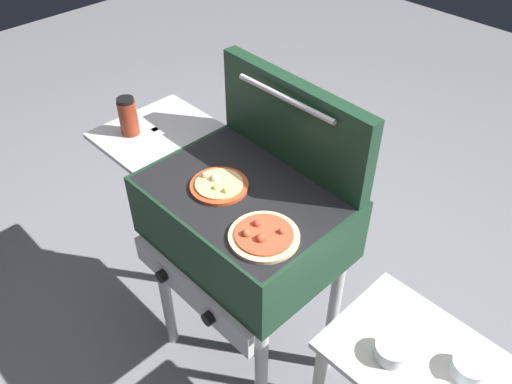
{
  "coord_description": "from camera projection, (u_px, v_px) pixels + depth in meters",
  "views": [
    {
      "loc": [
        0.92,
        -0.85,
        1.95
      ],
      "look_at": [
        0.05,
        0.0,
        0.92
      ],
      "focal_mm": 36.52,
      "sensor_mm": 36.0,
      "label": 1
    }
  ],
  "objects": [
    {
      "name": "sauce_jar",
      "position": [
        128.0,
        116.0,
        1.84
      ],
      "size": [
        0.07,
        0.07,
        0.14
      ],
      "color": "maroon",
      "rests_on": "grill"
    },
    {
      "name": "grill_lid_open",
      "position": [
        293.0,
        123.0,
        1.66
      ],
      "size": [
        0.63,
        0.09,
        0.3
      ],
      "color": "#193823",
      "rests_on": "grill"
    },
    {
      "name": "topping_bowl_far",
      "position": [
        391.0,
        351.0,
        1.37
      ],
      "size": [
        0.09,
        0.09,
        0.04
      ],
      "color": "silver",
      "rests_on": "prep_table"
    },
    {
      "name": "topping_bowl_near",
      "position": [
        469.0,
        368.0,
        1.33
      ],
      "size": [
        0.09,
        0.09,
        0.04
      ],
      "color": "silver",
      "rests_on": "prep_table"
    },
    {
      "name": "grill",
      "position": [
        242.0,
        221.0,
        1.74
      ],
      "size": [
        0.96,
        0.53,
        0.9
      ],
      "color": "#193823",
      "rests_on": "ground_plane"
    },
    {
      "name": "ground_plane",
      "position": [
        248.0,
        351.0,
        2.22
      ],
      "size": [
        8.0,
        8.0,
        0.0
      ],
      "primitive_type": "plane",
      "color": "gray"
    },
    {
      "name": "pizza_pepperoni",
      "position": [
        264.0,
        236.0,
        1.47
      ],
      "size": [
        0.2,
        0.2,
        0.04
      ],
      "color": "beige",
      "rests_on": "grill"
    },
    {
      "name": "pizza_cheese",
      "position": [
        219.0,
        185.0,
        1.64
      ],
      "size": [
        0.19,
        0.19,
        0.04
      ],
      "color": "#C64723",
      "rests_on": "grill"
    }
  ]
}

